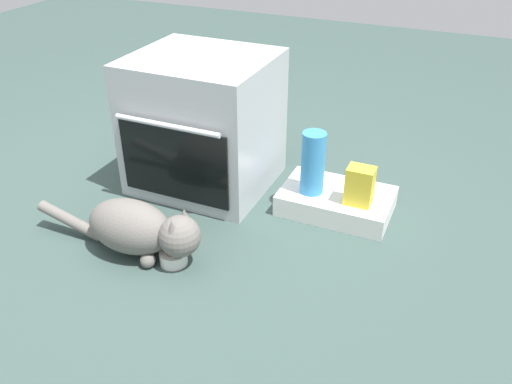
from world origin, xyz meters
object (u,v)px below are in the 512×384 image
snack_bag (360,186)px  water_bottle (313,163)px  pantry_cabinet (336,201)px  cat (139,228)px  food_bowl (173,256)px  oven (204,123)px

snack_bag → water_bottle: (-0.23, 0.01, 0.06)m
pantry_cabinet → water_bottle: 0.24m
cat → water_bottle: 0.83m
food_bowl → cat: (-0.16, -0.00, 0.10)m
water_bottle → oven: bearing=176.0°
food_bowl → pantry_cabinet: bearing=52.7°
food_bowl → water_bottle: size_ratio=0.39×
water_bottle → cat: bearing=-131.4°
snack_bag → water_bottle: bearing=176.6°
pantry_cabinet → snack_bag: snack_bag is taller
oven → water_bottle: size_ratio=2.21×
oven → food_bowl: bearing=-73.4°
snack_bag → oven: bearing=176.1°
pantry_cabinet → snack_bag: (0.11, -0.06, 0.14)m
cat → pantry_cabinet: bearing=44.4°
cat → water_bottle: size_ratio=2.68×
pantry_cabinet → water_bottle: (-0.11, -0.04, 0.20)m
water_bottle → food_bowl: bearing=-122.2°
food_bowl → cat: bearing=-179.3°
oven → pantry_cabinet: (0.70, 0.00, -0.28)m
oven → cat: oven is taller
oven → food_bowl: (0.20, -0.65, -0.30)m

